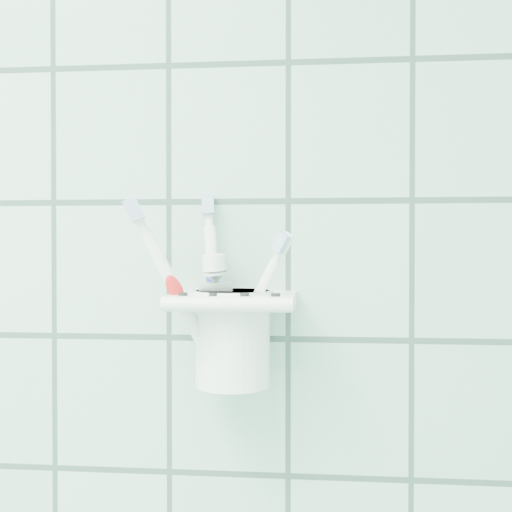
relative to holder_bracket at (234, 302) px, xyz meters
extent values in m
cube|color=white|center=(0.00, 0.04, -0.01)|extent=(0.05, 0.02, 0.04)
cube|color=white|center=(0.00, 0.00, 0.00)|extent=(0.14, 0.10, 0.02)
cylinder|color=white|center=(0.00, -0.05, 0.00)|extent=(0.14, 0.02, 0.02)
cylinder|color=black|center=(-0.05, -0.04, 0.01)|extent=(0.01, 0.01, 0.00)
cylinder|color=black|center=(-0.02, -0.04, 0.01)|extent=(0.01, 0.01, 0.00)
cylinder|color=black|center=(0.02, -0.04, 0.01)|extent=(0.01, 0.01, 0.00)
cylinder|color=black|center=(0.05, -0.04, 0.01)|extent=(0.01, 0.01, 0.00)
cylinder|color=white|center=(0.00, 0.00, -0.04)|extent=(0.08, 0.08, 0.11)
cylinder|color=white|center=(0.00, 0.00, 0.01)|extent=(0.09, 0.09, 0.01)
cylinder|color=black|center=(0.00, 0.00, 0.01)|extent=(0.08, 0.08, 0.00)
cylinder|color=white|center=(-0.01, -0.01, 0.01)|extent=(0.10, 0.03, 0.17)
cylinder|color=white|center=(-0.01, -0.01, 0.11)|extent=(0.02, 0.01, 0.03)
cube|color=silver|center=(-0.01, -0.02, 0.12)|extent=(0.03, 0.02, 0.03)
cube|color=white|center=(-0.01, -0.01, 0.12)|extent=(0.03, 0.01, 0.03)
ellipsoid|color=red|center=(-0.01, -0.02, 0.03)|extent=(0.03, 0.01, 0.04)
cylinder|color=white|center=(-0.02, 0.00, 0.00)|extent=(0.03, 0.05, 0.17)
cylinder|color=white|center=(-0.02, 0.00, 0.10)|extent=(0.01, 0.01, 0.03)
cube|color=silver|center=(-0.02, -0.01, 0.11)|extent=(0.02, 0.02, 0.03)
cube|color=white|center=(-0.02, 0.00, 0.11)|extent=(0.02, 0.01, 0.03)
ellipsoid|color=#1E38A5|center=(-0.02, -0.01, 0.02)|extent=(0.02, 0.01, 0.03)
cylinder|color=white|center=(-0.02, 0.01, -0.01)|extent=(0.08, 0.05, 0.14)
cylinder|color=white|center=(-0.02, 0.01, 0.08)|extent=(0.02, 0.02, 0.02)
cube|color=silver|center=(-0.02, 0.01, 0.09)|extent=(0.02, 0.02, 0.02)
cube|color=white|center=(-0.02, 0.01, 0.09)|extent=(0.02, 0.01, 0.03)
ellipsoid|color=green|center=(-0.02, 0.01, 0.01)|extent=(0.02, 0.02, 0.03)
cube|color=silver|center=(-0.01, 0.00, -0.03)|extent=(0.04, 0.02, 0.11)
cube|color=silver|center=(-0.01, 0.00, -0.08)|extent=(0.04, 0.01, 0.01)
cone|color=silver|center=(-0.01, 0.00, 0.03)|extent=(0.03, 0.03, 0.02)
cylinder|color=white|center=(-0.01, 0.00, 0.04)|extent=(0.03, 0.03, 0.03)
camera|label=1|loc=(0.09, -0.70, 0.06)|focal=45.00mm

